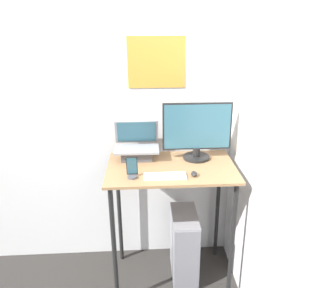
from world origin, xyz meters
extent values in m
cube|color=silver|center=(0.00, 0.69, 1.30)|extent=(6.00, 0.05, 2.60)
cube|color=gold|center=(-0.09, 0.67, 1.75)|extent=(0.45, 0.01, 0.39)
cube|color=silver|center=(0.56, 0.00, 1.30)|extent=(0.05, 6.00, 2.60)
cube|color=#936D47|center=(0.00, 0.30, 1.02)|extent=(0.96, 0.61, 0.02)
cylinder|color=black|center=(-0.43, 0.05, 0.51)|extent=(0.03, 0.03, 1.01)
cylinder|color=black|center=(0.43, 0.05, 0.51)|extent=(0.03, 0.03, 1.01)
cylinder|color=black|center=(-0.43, 0.56, 0.51)|extent=(0.03, 0.03, 1.01)
cylinder|color=black|center=(0.43, 0.56, 0.51)|extent=(0.03, 0.03, 1.01)
cube|color=#4C4C51|center=(-0.26, 0.46, 1.07)|extent=(0.24, 0.14, 0.08)
cube|color=gray|center=(-0.26, 0.46, 1.12)|extent=(0.34, 0.20, 0.02)
cube|color=gray|center=(-0.26, 0.58, 1.22)|extent=(0.34, 0.06, 0.19)
cube|color=#336072|center=(-0.26, 0.57, 1.22)|extent=(0.31, 0.04, 0.17)
cylinder|color=black|center=(0.21, 0.45, 1.04)|extent=(0.21, 0.21, 0.02)
cylinder|color=black|center=(0.21, 0.45, 1.09)|extent=(0.06, 0.06, 0.07)
cube|color=black|center=(0.21, 0.45, 1.30)|extent=(0.53, 0.01, 0.37)
cube|color=#336072|center=(0.21, 0.44, 1.30)|extent=(0.51, 0.01, 0.35)
cube|color=white|center=(-0.06, 0.13, 1.04)|extent=(0.30, 0.11, 0.01)
cube|color=silver|center=(-0.06, 0.13, 1.05)|extent=(0.27, 0.09, 0.00)
ellipsoid|color=#262626|center=(0.15, 0.14, 1.05)|extent=(0.04, 0.07, 0.03)
cylinder|color=#4C4C51|center=(-0.29, 0.13, 1.04)|extent=(0.06, 0.06, 0.02)
cube|color=black|center=(-0.29, 0.14, 1.12)|extent=(0.08, 0.04, 0.14)
cube|color=#336072|center=(-0.29, 0.14, 1.12)|extent=(0.07, 0.03, 0.13)
cube|color=gray|center=(0.11, 0.34, 0.29)|extent=(0.21, 0.41, 0.58)
cube|color=slate|center=(0.11, 0.13, 0.29)|extent=(0.20, 0.01, 0.55)
camera|label=1|loc=(-0.17, -1.92, 2.05)|focal=35.00mm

